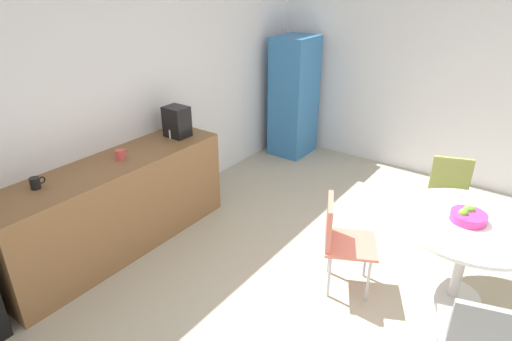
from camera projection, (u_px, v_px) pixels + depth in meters
ground_plane at (402, 334)px, 3.24m from camera, size 6.00×6.00×0.00m
wall_back at (124, 102)px, 4.27m from camera, size 6.00×0.10×2.60m
wall_side_right at (507, 85)px, 4.87m from camera, size 0.10×6.00×2.60m
counter_block at (117, 206)px, 4.08m from camera, size 2.30×0.60×0.90m
locker_cabinet at (294, 97)px, 6.09m from camera, size 0.60×0.50×1.68m
round_table at (467, 237)px, 3.34m from camera, size 1.12×1.12×0.74m
chair_gray at (478, 337)px, 2.55m from camera, size 0.52×0.52×0.83m
chair_olive at (450, 190)px, 4.23m from camera, size 0.54×0.54×0.83m
chair_coral at (339, 234)px, 3.52m from camera, size 0.56×0.56×0.83m
fruit_bowl at (468, 216)px, 3.28m from camera, size 0.27×0.27×0.11m
mug_white at (173, 133)px, 4.46m from camera, size 0.13×0.08×0.09m
mug_green at (36, 183)px, 3.43m from camera, size 0.13×0.08×0.09m
mug_red at (120, 155)px, 3.95m from camera, size 0.13×0.08×0.09m
coffee_maker at (177, 122)px, 4.45m from camera, size 0.20×0.24×0.32m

